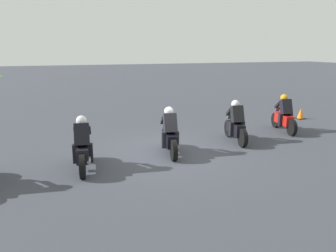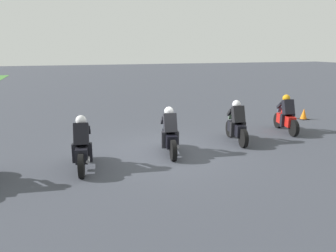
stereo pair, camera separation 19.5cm
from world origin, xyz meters
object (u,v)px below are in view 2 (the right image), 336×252
rider_lane_a (286,117)px  rider_lane_d (82,147)px  rider_lane_b (237,125)px  traffic_cone (304,114)px  rider_lane_c (170,135)px

rider_lane_a → rider_lane_d: (-1.72, 8.10, 0.00)m
rider_lane_a → rider_lane_d: same height
rider_lane_b → rider_lane_d: bearing=110.8°
traffic_cone → rider_lane_c: bearing=110.9°
traffic_cone → rider_lane_b: bearing=115.8°
traffic_cone → rider_lane_a: bearing=126.4°
rider_lane_c → rider_lane_d: same height
rider_lane_a → traffic_cone: rider_lane_a is taller
rider_lane_c → rider_lane_a: bearing=-68.2°
rider_lane_b → traffic_cone: bearing=-54.3°
rider_lane_b → rider_lane_c: size_ratio=1.00×
rider_lane_a → traffic_cone: size_ratio=3.88×
rider_lane_c → traffic_cone: (2.96, -7.75, -0.38)m
rider_lane_b → rider_lane_c: bearing=110.9°
rider_lane_a → rider_lane_d: 8.28m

